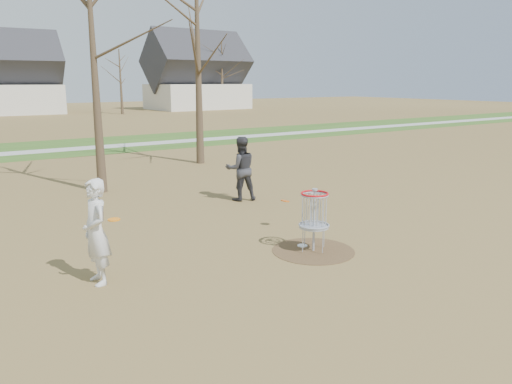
% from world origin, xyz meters
% --- Properties ---
extents(ground, '(160.00, 160.00, 0.00)m').
position_xyz_m(ground, '(0.00, 0.00, 0.00)').
color(ground, brown).
rests_on(ground, ground).
extents(green_band, '(160.00, 8.00, 0.01)m').
position_xyz_m(green_band, '(0.00, 21.00, 0.01)').
color(green_band, '#2D5119').
rests_on(green_band, ground).
extents(footpath, '(160.00, 1.50, 0.01)m').
position_xyz_m(footpath, '(0.00, 20.00, 0.01)').
color(footpath, '#9E9E99').
rests_on(footpath, green_band).
extents(dirt_circle, '(1.80, 1.80, 0.01)m').
position_xyz_m(dirt_circle, '(0.00, 0.00, 0.01)').
color(dirt_circle, '#47331E').
rests_on(dirt_circle, ground).
extents(player_standing, '(0.50, 0.73, 1.94)m').
position_xyz_m(player_standing, '(-4.40, 0.84, 0.97)').
color(player_standing, silver).
rests_on(player_standing, ground).
extents(player_throwing, '(1.13, 0.99, 1.98)m').
position_xyz_m(player_throwing, '(1.21, 4.91, 0.99)').
color(player_throwing, '#313136').
rests_on(player_throwing, ground).
extents(disc_grounded, '(0.22, 0.22, 0.02)m').
position_xyz_m(disc_grounded, '(-0.01, 0.36, 0.02)').
color(disc_grounded, white).
rests_on(disc_grounded, dirt_circle).
extents(discs_in_play, '(4.88, 1.37, 0.56)m').
position_xyz_m(discs_in_play, '(-1.71, 1.16, 0.96)').
color(discs_in_play, '#E5580C').
rests_on(discs_in_play, ground).
extents(disc_golf_basket, '(0.64, 0.64, 1.35)m').
position_xyz_m(disc_golf_basket, '(0.00, 0.00, 0.91)').
color(disc_golf_basket, '#9EA3AD').
rests_on(disc_golf_basket, ground).
extents(bare_trees, '(52.62, 44.98, 9.00)m').
position_xyz_m(bare_trees, '(1.78, 35.79, 5.35)').
color(bare_trees, '#382B1E').
rests_on(bare_trees, ground).
extents(houses_row, '(56.51, 10.01, 7.26)m').
position_xyz_m(houses_row, '(4.32, 52.56, 3.52)').
color(houses_row, silver).
rests_on(houses_row, ground).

